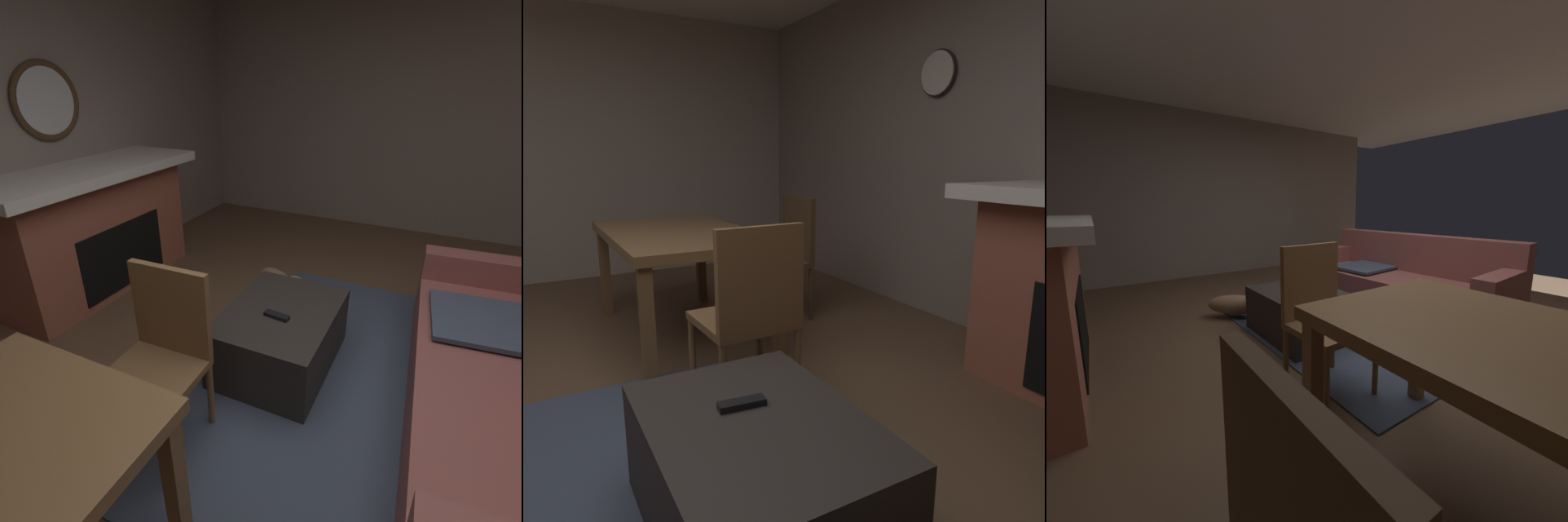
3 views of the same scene
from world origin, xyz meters
TOP-DOWN VIEW (x-y plane):
  - floor at (0.00, 0.00)m, footprint 8.47×8.47m
  - ottoman_coffee_table at (-0.47, -0.53)m, footprint 0.89×0.66m
  - tv_remote at (-0.38, -0.53)m, footprint 0.07×0.16m
  - dining_table at (1.45, -0.86)m, footprint 1.54×0.91m
  - dining_chair_south at (1.44, -1.71)m, footprint 0.45×0.45m
  - dining_chair_west at (0.28, -0.87)m, footprint 0.46×0.46m
  - wall_clock at (0.96, -2.71)m, footprint 0.33×0.03m

SIDE VIEW (x-z plane):
  - floor at x=0.00m, z-range 0.00..0.00m
  - ottoman_coffee_table at x=-0.47m, z-range 0.00..0.42m
  - tv_remote at x=-0.38m, z-range 0.42..0.44m
  - dining_chair_south at x=1.44m, z-range 0.06..0.99m
  - dining_chair_west at x=0.28m, z-range 0.06..0.99m
  - dining_table at x=1.45m, z-range 0.29..1.03m
  - wall_clock at x=0.96m, z-range 1.66..1.99m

